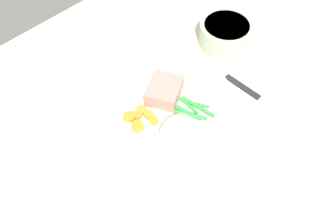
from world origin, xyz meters
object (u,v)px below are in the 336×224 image
dinner_plate (168,117)px  meat_portion (166,90)px  knife (224,75)px  water_glass (121,51)px  fork (105,173)px  salad_bowl (226,32)px

dinner_plate → meat_portion: 5.78cm
knife → water_glass: bearing=124.9°
dinner_plate → fork: 16.83cm
meat_portion → water_glass: (0.77, 14.81, 0.16)cm
meat_portion → fork: meat_portion is taller
meat_portion → water_glass: water_glass is taller
dinner_plate → salad_bowl: size_ratio=2.02×
dinner_plate → knife: 17.50cm
knife → salad_bowl: salad_bowl is taller
dinner_plate → knife: dinner_plate is taller
meat_portion → knife: 15.06cm
dinner_plate → fork: bearing=-179.1°
water_glass → knife: bearing=-55.0°
dinner_plate → meat_portion: bearing=49.4°
fork → dinner_plate: bearing=0.6°
fork → knife: size_ratio=0.81×
fork → water_glass: water_glass is taller
dinner_plate → fork: dinner_plate is taller
dinner_plate → meat_portion: (3.38, 3.94, 2.53)cm
water_glass → salad_bowl: size_ratio=0.66×
fork → water_glass: (20.97, 19.01, 3.29)cm
fork → salad_bowl: 43.39cm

